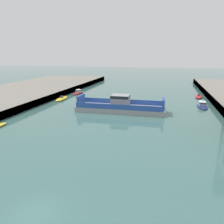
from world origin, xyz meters
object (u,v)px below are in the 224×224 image
object	(u,v)px
moored_boat_near_left	(78,92)
moored_boat_mid_left	(202,105)
moored_boat_far_left	(199,97)
chain_ferry	(120,107)
moored_boat_upstream_b	(62,99)

from	to	relation	value
moored_boat_near_left	moored_boat_mid_left	world-z (taller)	moored_boat_near_left
moored_boat_far_left	chain_ferry	bearing A→B (deg)	-131.49
moored_boat_near_left	moored_boat_upstream_b	distance (m)	9.46
moored_boat_mid_left	moored_boat_far_left	distance (m)	12.23
moored_boat_mid_left	moored_boat_upstream_b	world-z (taller)	moored_boat_mid_left
chain_ferry	moored_boat_far_left	world-z (taller)	chain_ferry
moored_boat_far_left	moored_boat_upstream_b	size ratio (longest dim) A/B	0.85
moored_boat_upstream_b	moored_boat_far_left	bearing A→B (deg)	18.55
moored_boat_near_left	moored_boat_far_left	bearing A→B (deg)	4.86
chain_ferry	moored_boat_upstream_b	bearing A→B (deg)	154.90
moored_boat_near_left	moored_boat_far_left	xyz separation A→B (m)	(36.40, 3.10, -0.22)
moored_boat_mid_left	chain_ferry	bearing A→B (deg)	-153.51
chain_ferry	moored_boat_near_left	bearing A→B (deg)	134.27
chain_ferry	moored_boat_near_left	world-z (taller)	chain_ferry
moored_boat_near_left	moored_boat_upstream_b	world-z (taller)	moored_boat_near_left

